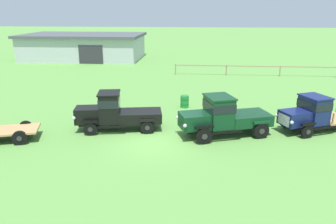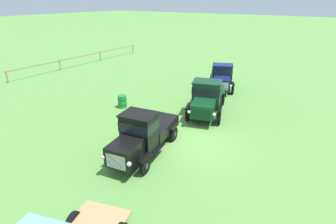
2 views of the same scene
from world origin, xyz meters
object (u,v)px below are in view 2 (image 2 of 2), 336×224
at_px(vintage_truck_far_side, 222,77).
at_px(oil_drum_beside_row, 122,101).
at_px(vintage_truck_midrow_center, 207,97).
at_px(vintage_truck_second_in_line, 143,134).

xyz_separation_m(vintage_truck_far_side, oil_drum_beside_row, (-7.51, 4.21, -0.66)).
distance_m(vintage_truck_midrow_center, oil_drum_beside_row, 5.89).
bearing_deg(oil_drum_beside_row, vintage_truck_midrow_center, -66.05).
xyz_separation_m(vintage_truck_second_in_line, oil_drum_beside_row, (3.86, 5.00, -0.66)).
bearing_deg(oil_drum_beside_row, vintage_truck_far_side, -29.28).
bearing_deg(oil_drum_beside_row, vintage_truck_second_in_line, -127.72).
bearing_deg(vintage_truck_midrow_center, oil_drum_beside_row, 113.95).
relative_size(vintage_truck_second_in_line, vintage_truck_far_side, 1.04).
bearing_deg(vintage_truck_far_side, oil_drum_beside_row, 150.72).
height_order(vintage_truck_midrow_center, vintage_truck_far_side, vintage_truck_midrow_center).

